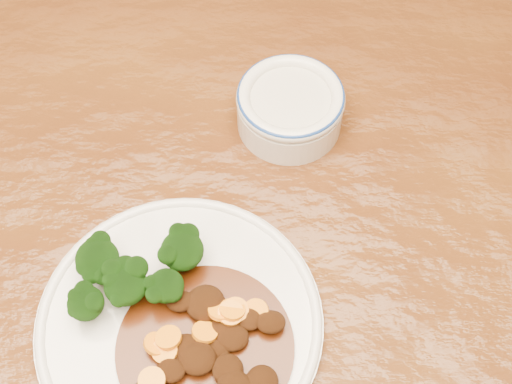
{
  "coord_description": "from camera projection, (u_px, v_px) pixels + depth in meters",
  "views": [
    {
      "loc": [
        0.07,
        -0.28,
        1.37
      ],
      "look_at": [
        0.08,
        0.09,
        0.77
      ],
      "focal_mm": 50.0,
      "sensor_mm": 36.0,
      "label": 1
    }
  ],
  "objects": [
    {
      "name": "dip_bowl",
      "position": [
        290.0,
        107.0,
        0.75
      ],
      "size": [
        0.11,
        0.11,
        0.05
      ],
      "rotation": [
        0.0,
        0.0,
        -0.27
      ],
      "color": "silver",
      "rests_on": "dining_table"
    },
    {
      "name": "broccoli_florets",
      "position": [
        133.0,
        273.0,
        0.64
      ],
      "size": [
        0.12,
        0.09,
        0.04
      ],
      "color": "#62924B",
      "rests_on": "dinner_plate"
    },
    {
      "name": "mince_stew",
      "position": [
        211.0,
        345.0,
        0.62
      ],
      "size": [
        0.16,
        0.16,
        0.03
      ],
      "color": "#411606",
      "rests_on": "dinner_plate"
    },
    {
      "name": "dining_table",
      "position": [
        182.0,
        319.0,
        0.74
      ],
      "size": [
        1.53,
        0.95,
        0.75
      ],
      "rotation": [
        0.0,
        0.0,
        -0.04
      ],
      "color": "#5A310F",
      "rests_on": "ground"
    },
    {
      "name": "dinner_plate",
      "position": [
        180.0,
        323.0,
        0.64
      ],
      "size": [
        0.26,
        0.26,
        0.02
      ],
      "rotation": [
        0.0,
        0.0,
        0.25
      ],
      "color": "silver",
      "rests_on": "dining_table"
    }
  ]
}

